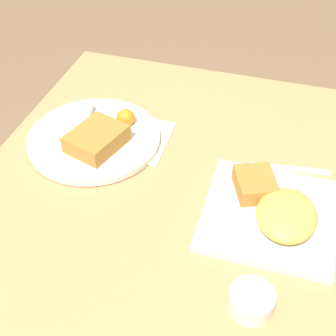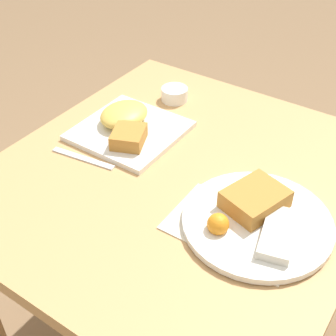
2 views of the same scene
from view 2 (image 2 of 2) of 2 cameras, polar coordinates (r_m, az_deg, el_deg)
dining_table at (r=1.14m, az=1.62°, el=-4.46°), size 0.88×0.82×0.74m
menu_card at (r=0.95m, az=8.00°, el=-7.43°), size 0.17×0.26×0.00m
plate_square_near at (r=1.20m, az=-4.97°, el=5.22°), size 0.25×0.25×0.06m
plate_oval_far at (r=0.96m, az=10.76°, el=-5.94°), size 0.30×0.30×0.05m
sauce_ramekin at (r=1.34m, az=0.81°, el=9.04°), size 0.07×0.07×0.04m
butter_knife at (r=1.14m, az=-10.32°, el=1.17°), size 0.04×0.17×0.00m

